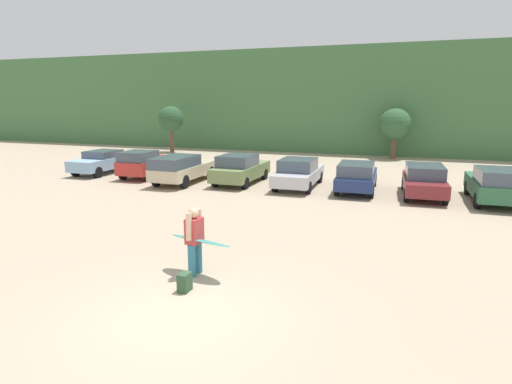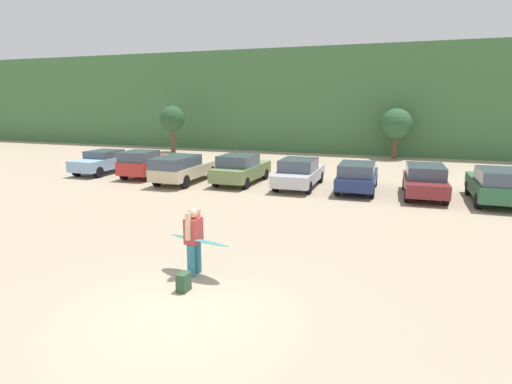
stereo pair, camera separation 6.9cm
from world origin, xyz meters
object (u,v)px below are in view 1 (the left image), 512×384
parked_car_sky_blue (102,161)px  backpack_dropped (185,282)px  parked_car_maroon (424,180)px  parked_car_champagne (182,168)px  parked_car_forest_green (496,185)px  parked_car_red (145,163)px  parked_car_navy (357,176)px  person_adult (194,237)px  surfboard_teal (200,240)px  parked_car_silver (298,173)px  parked_car_olive_green (240,169)px

parked_car_sky_blue → backpack_dropped: size_ratio=9.56×
parked_car_maroon → parked_car_champagne: bearing=91.0°
parked_car_champagne → parked_car_maroon: (12.37, 0.97, -0.05)m
parked_car_sky_blue → parked_car_forest_green: 21.60m
parked_car_champagne → parked_car_forest_green: 15.30m
parked_car_red → parked_car_forest_green: size_ratio=0.94×
parked_car_champagne → parked_car_forest_green: size_ratio=1.11×
parked_car_red → parked_car_forest_green: parked_car_red is taller
backpack_dropped → parked_car_forest_green: bearing=56.1°
parked_car_maroon → parked_car_navy: bearing=85.1°
parked_car_navy → parked_car_forest_green: parked_car_forest_green is taller
parked_car_red → parked_car_forest_green: bearing=-94.9°
parked_car_sky_blue → parked_car_navy: 15.54m
parked_car_red → parked_car_maroon: size_ratio=0.93×
parked_car_champagne → person_adult: bearing=-149.8°
parked_car_maroon → parked_car_forest_green: 2.97m
parked_car_red → surfboard_teal: parked_car_red is taller
parked_car_silver → parked_car_maroon: size_ratio=1.08×
person_adult → backpack_dropped: size_ratio=3.96×
parked_car_olive_green → parked_car_forest_green: size_ratio=1.02×
parked_car_sky_blue → parked_car_champagne: parked_car_champagne is taller
surfboard_teal → backpack_dropped: bearing=107.7°
parked_car_sky_blue → parked_car_forest_green: (21.59, -0.74, 0.11)m
parked_car_navy → parked_car_maroon: (3.12, -0.08, 0.00)m
parked_car_champagne → parked_car_navy: 9.31m
parked_car_red → backpack_dropped: size_ratio=9.18×
parked_car_sky_blue → parked_car_maroon: 18.66m
surfboard_teal → backpack_dropped: surfboard_teal is taller
parked_car_navy → parked_car_silver: bearing=86.6°
parked_car_forest_green → backpack_dropped: bearing=144.3°
person_adult → backpack_dropped: bearing=108.2°
parked_car_red → person_adult: (9.61, -11.92, 0.17)m
parked_car_forest_green → person_adult: person_adult is taller
backpack_dropped → parked_car_red: bearing=127.4°
parked_car_champagne → surfboard_teal: bearing=-149.2°
parked_car_sky_blue → parked_car_navy: size_ratio=0.93×
parked_car_red → backpack_dropped: parked_car_red is taller
parked_car_sky_blue → parked_car_navy: (15.54, -0.16, 0.04)m
parked_car_silver → surfboard_teal: 12.08m
parked_car_silver → backpack_dropped: size_ratio=10.61×
parked_car_sky_blue → parked_car_silver: (12.57, -0.12, 0.02)m
parked_car_forest_green → backpack_dropped: parked_car_forest_green is taller
person_adult → surfboard_teal: person_adult is taller
parked_car_red → person_adult: person_adult is taller
parked_car_red → parked_car_silver: bearing=-92.4°
parked_car_olive_green → surfboard_teal: 12.59m
parked_car_maroon → person_adult: size_ratio=2.48×
parked_car_navy → backpack_dropped: 13.27m
parked_car_silver → parked_car_forest_green: parked_car_forest_green is taller
parked_car_sky_blue → parked_car_champagne: 6.41m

